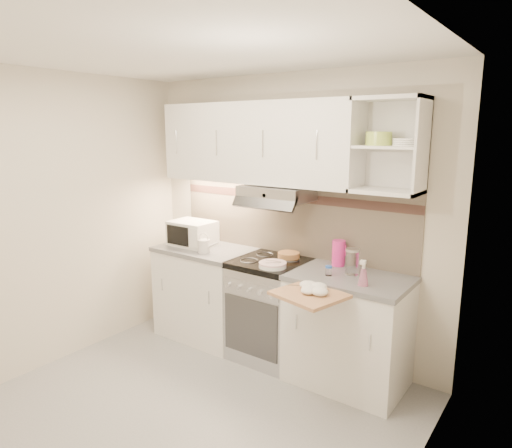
# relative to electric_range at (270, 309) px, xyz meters

# --- Properties ---
(ground) EXTENTS (3.00, 3.00, 0.00)m
(ground) POSITION_rel_electric_range_xyz_m (0.00, -1.10, -0.45)
(ground) COLOR #959597
(ground) RESTS_ON ground
(room_shell) EXTENTS (3.04, 2.84, 2.52)m
(room_shell) POSITION_rel_electric_range_xyz_m (0.00, -0.73, 1.18)
(room_shell) COLOR beige
(room_shell) RESTS_ON ground
(base_cabinet_left) EXTENTS (0.90, 0.60, 0.86)m
(base_cabinet_left) POSITION_rel_electric_range_xyz_m (-0.75, 0.00, -0.02)
(base_cabinet_left) COLOR white
(base_cabinet_left) RESTS_ON ground
(worktop_left) EXTENTS (0.92, 0.62, 0.04)m
(worktop_left) POSITION_rel_electric_range_xyz_m (-0.75, 0.00, 0.43)
(worktop_left) COLOR slate
(worktop_left) RESTS_ON base_cabinet_left
(base_cabinet_right) EXTENTS (0.90, 0.60, 0.86)m
(base_cabinet_right) POSITION_rel_electric_range_xyz_m (0.75, 0.00, -0.02)
(base_cabinet_right) COLOR white
(base_cabinet_right) RESTS_ON ground
(worktop_right) EXTENTS (0.92, 0.62, 0.04)m
(worktop_right) POSITION_rel_electric_range_xyz_m (0.75, 0.00, 0.43)
(worktop_right) COLOR slate
(worktop_right) RESTS_ON base_cabinet_right
(electric_range) EXTENTS (0.60, 0.60, 0.90)m
(electric_range) POSITION_rel_electric_range_xyz_m (0.00, 0.00, 0.00)
(electric_range) COLOR #B7B7BC
(electric_range) RESTS_ON ground
(microwave) EXTENTS (0.43, 0.32, 0.24)m
(microwave) POSITION_rel_electric_range_xyz_m (-0.92, -0.00, 0.57)
(microwave) COLOR white
(microwave) RESTS_ON worktop_left
(watering_can) EXTENTS (0.22, 0.11, 0.19)m
(watering_can) POSITION_rel_electric_range_xyz_m (-0.63, -0.14, 0.52)
(watering_can) COLOR silver
(watering_can) RESTS_ON worktop_left
(plate_stack) EXTENTS (0.23, 0.23, 0.05)m
(plate_stack) POSITION_rel_electric_range_xyz_m (0.13, -0.16, 0.47)
(plate_stack) COLOR white
(plate_stack) RESTS_ON electric_range
(bread_loaf) EXTENTS (0.19, 0.19, 0.05)m
(bread_loaf) POSITION_rel_electric_range_xyz_m (0.09, 0.16, 0.47)
(bread_loaf) COLOR #B87B4D
(bread_loaf) RESTS_ON electric_range
(pink_pitcher) EXTENTS (0.12, 0.11, 0.22)m
(pink_pitcher) POSITION_rel_electric_range_xyz_m (0.55, 0.20, 0.56)
(pink_pitcher) COLOR #E4288E
(pink_pitcher) RESTS_ON worktop_right
(glass_jar) EXTENTS (0.11, 0.11, 0.21)m
(glass_jar) POSITION_rel_electric_range_xyz_m (0.74, 0.04, 0.55)
(glass_jar) COLOR white
(glass_jar) RESTS_ON worktop_right
(spice_jar) EXTENTS (0.05, 0.05, 0.08)m
(spice_jar) POSITION_rel_electric_range_xyz_m (0.61, -0.09, 0.49)
(spice_jar) COLOR white
(spice_jar) RESTS_ON worktop_right
(spray_bottle) EXTENTS (0.08, 0.08, 0.20)m
(spray_bottle) POSITION_rel_electric_range_xyz_m (0.91, -0.15, 0.53)
(spray_bottle) COLOR pink
(spray_bottle) RESTS_ON worktop_right
(cutting_board) EXTENTS (0.53, 0.50, 0.02)m
(cutting_board) POSITION_rel_electric_range_xyz_m (0.66, -0.48, 0.42)
(cutting_board) COLOR tan
(cutting_board) RESTS_ON base_cabinet_right
(dish_towel) EXTENTS (0.32, 0.28, 0.08)m
(dish_towel) POSITION_rel_electric_range_xyz_m (0.67, -0.47, 0.47)
(dish_towel) COLOR white
(dish_towel) RESTS_ON cutting_board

